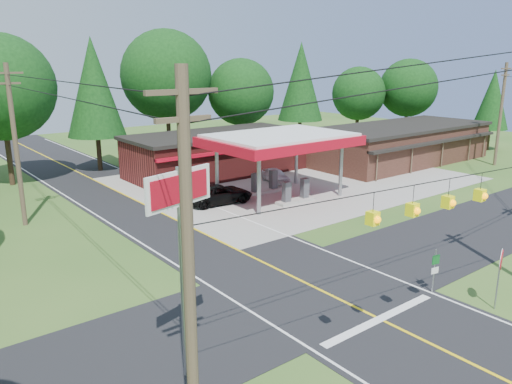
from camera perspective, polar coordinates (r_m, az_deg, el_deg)
ground at (r=23.35m, az=6.91°, el=-10.90°), size 120.00×120.00×0.00m
main_highway at (r=23.35m, az=6.91°, el=-10.87°), size 8.00×120.00×0.02m
cross_road at (r=23.35m, az=6.91°, el=-10.86°), size 70.00×7.00×0.02m
lane_center_yellow at (r=23.34m, az=6.91°, el=-10.84°), size 0.15×110.00×0.00m
gas_canopy at (r=37.18m, az=2.77°, el=5.72°), size 10.60×7.40×4.88m
convenience_store at (r=46.02m, az=-4.50°, el=4.46°), size 16.40×7.55×3.80m
strip_building at (r=53.53m, az=16.21°, el=5.36°), size 20.40×8.75×3.80m
utility_pole_near_left at (r=12.22m, az=-7.69°, el=-8.78°), size 1.80×0.30×10.00m
utility_pole_far_left at (r=33.83m, az=-25.79°, el=5.00°), size 1.80×0.30×10.00m
utility_pole_far_right at (r=54.74m, az=26.18°, el=8.12°), size 1.80×0.30×10.00m
overhead_beacons at (r=17.01m, az=19.51°, el=0.82°), size 17.04×2.04×1.03m
treeline_backdrop at (r=41.95m, az=-16.11°, el=10.62°), size 70.27×51.59×13.30m
suv_car at (r=36.41m, az=-4.21°, el=-0.25°), size 5.47×5.47×1.38m
sedan_car at (r=42.78m, az=2.24°, el=1.90°), size 4.10×4.10×1.18m
big_stop_sign at (r=15.33m, az=-8.60°, el=-3.71°), size 2.54×0.76×7.03m
octagonal_stop_sign at (r=22.90m, az=26.17°, el=-7.44°), size 0.87×0.38×2.67m
route_sign_post at (r=23.67m, az=19.76°, el=-8.10°), size 0.42×0.12×2.07m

